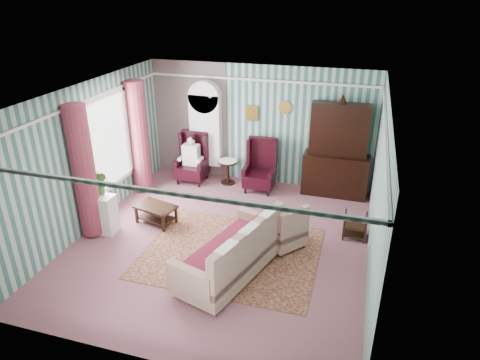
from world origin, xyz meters
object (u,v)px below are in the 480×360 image
(dresser_hutch, at_px, (338,148))
(coffee_table, at_px, (156,214))
(wingback_left, at_px, (192,158))
(wingback_right, at_px, (260,166))
(nest_table, at_px, (355,225))
(seated_woman, at_px, (192,160))
(floral_armchair, at_px, (284,223))
(bookcase, at_px, (206,135))
(sofa, at_px, (229,252))
(round_side_table, at_px, (228,172))
(plant_stand, at_px, (102,214))

(dresser_hutch, relative_size, coffee_table, 2.88)
(dresser_hutch, height_order, wingback_left, dresser_hutch)
(wingback_right, relative_size, nest_table, 2.31)
(seated_woman, height_order, floral_armchair, seated_woman)
(wingback_right, bearing_deg, coffee_table, -127.97)
(bookcase, relative_size, seated_woman, 1.90)
(wingback_right, bearing_deg, sofa, -84.75)
(seated_woman, bearing_deg, sofa, -58.61)
(wingback_left, xyz_separation_m, wingback_right, (1.75, 0.00, 0.00))
(bookcase, bearing_deg, round_side_table, -20.27)
(seated_woman, bearing_deg, wingback_left, 0.00)
(plant_stand, xyz_separation_m, coffee_table, (0.87, 0.60, -0.20))
(nest_table, relative_size, sofa, 0.25)
(round_side_table, distance_m, coffee_table, 2.45)
(plant_stand, bearing_deg, wingback_left, 73.78)
(wingback_left, bearing_deg, seated_woman, 0.00)
(bookcase, relative_size, sofa, 1.04)
(round_side_table, height_order, sofa, sofa)
(nest_table, height_order, floral_armchair, floral_armchair)
(plant_stand, distance_m, floral_armchair, 3.61)
(dresser_hutch, relative_size, plant_stand, 2.95)
(wingback_right, bearing_deg, nest_table, -33.75)
(nest_table, bearing_deg, coffee_table, -171.46)
(sofa, bearing_deg, dresser_hutch, -4.78)
(wingback_right, height_order, round_side_table, wingback_right)
(wingback_right, xyz_separation_m, coffee_table, (-1.68, -2.15, -0.42))
(wingback_right, bearing_deg, dresser_hutch, 8.77)
(dresser_hutch, xyz_separation_m, nest_table, (0.57, -1.82, -0.91))
(wingback_left, height_order, floral_armchair, wingback_left)
(wingback_left, xyz_separation_m, sofa, (2.06, -3.38, -0.16))
(nest_table, bearing_deg, wingback_left, 159.15)
(bookcase, height_order, plant_stand, bookcase)
(nest_table, xyz_separation_m, sofa, (-2.01, -1.83, 0.19))
(wingback_right, xyz_separation_m, floral_armchair, (1.03, -2.25, -0.12))
(wingback_right, bearing_deg, wingback_left, 180.00)
(nest_table, xyz_separation_m, floral_armchair, (-1.29, -0.70, 0.24))
(floral_armchair, bearing_deg, nest_table, -22.69)
(wingback_left, bearing_deg, round_side_table, 9.46)
(bookcase, height_order, nest_table, bookcase)
(wingback_left, distance_m, plant_stand, 2.87)
(plant_stand, height_order, floral_armchair, floral_armchair)
(bookcase, bearing_deg, seated_woman, -122.66)
(bookcase, xyz_separation_m, nest_table, (3.82, -1.94, -0.85))
(wingback_left, height_order, sofa, wingback_left)
(round_side_table, bearing_deg, wingback_right, -10.01)
(dresser_hutch, height_order, nest_table, dresser_hutch)
(seated_woman, bearing_deg, round_side_table, 9.46)
(wingback_left, relative_size, round_side_table, 2.08)
(coffee_table, bearing_deg, round_side_table, 70.21)
(wingback_right, bearing_deg, round_side_table, 169.99)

